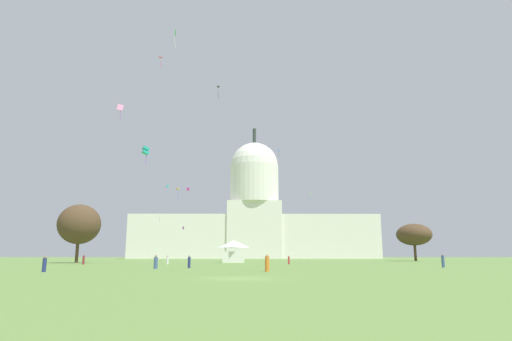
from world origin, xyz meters
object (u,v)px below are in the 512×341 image
at_px(kite_lime_mid, 310,195).
at_px(tree_west_near, 79,224).
at_px(person_denim_mid_center, 156,262).
at_px(tree_east_far, 414,235).
at_px(kite_gold_mid, 178,189).
at_px(kite_blue_high, 279,151).
at_px(person_denim_lawn_far_right, 443,261).
at_px(kite_pink_mid, 120,108).
at_px(person_red_front_right, 289,260).
at_px(person_maroon_back_left, 84,260).
at_px(kite_magenta_mid, 188,189).
at_px(kite_violet_low, 183,228).
at_px(person_navy_edge_west, 44,265).
at_px(kite_turquoise_mid, 146,151).
at_px(kite_red_high, 160,60).
at_px(person_white_back_right, 167,260).
at_px(kite_green_high, 175,34).
at_px(capitol_building, 254,218).
at_px(person_orange_lawn_far_left, 267,264).
at_px(event_tent, 234,251).
at_px(kite_black_high, 220,89).
at_px(kite_white_mid, 160,214).
at_px(kite_cyan_mid, 168,186).
at_px(person_navy_near_tree_east, 189,262).

bearing_deg(kite_lime_mid, tree_west_near, 33.21).
relative_size(person_denim_mid_center, kite_lime_mid, 0.42).
relative_size(tree_east_far, person_denim_mid_center, 8.40).
distance_m(kite_gold_mid, kite_blue_high, 53.50).
height_order(person_denim_lawn_far_right, kite_pink_mid, kite_pink_mid).
relative_size(person_red_front_right, kite_gold_mid, 0.36).
xyz_separation_m(person_maroon_back_left, kite_pink_mid, (7.14, -7.77, 24.99)).
distance_m(kite_magenta_mid, kite_violet_low, 64.53).
bearing_deg(kite_blue_high, person_navy_edge_west, 60.67).
relative_size(kite_turquoise_mid, kite_red_high, 1.35).
bearing_deg(person_white_back_right, kite_green_high, -62.26).
bearing_deg(kite_blue_high, kite_green_high, 59.38).
height_order(capitol_building, person_denim_mid_center, capitol_building).
relative_size(person_orange_lawn_far_left, kite_blue_high, 0.47).
distance_m(event_tent, person_red_front_right, 19.93).
height_order(kite_pink_mid, kite_black_high, kite_black_high).
bearing_deg(kite_green_high, tree_east_far, -10.41).
bearing_deg(person_maroon_back_left, person_navy_edge_west, 118.71).
relative_size(capitol_building, kite_violet_low, 90.51).
xyz_separation_m(person_white_back_right, kite_gold_mid, (-12.39, 79.23, 25.01)).
distance_m(person_denim_mid_center, person_denim_lawn_far_right, 36.76).
xyz_separation_m(tree_east_far, person_red_front_right, (-39.64, -43.92, -6.67)).
relative_size(person_orange_lawn_far_left, kite_pink_mid, 0.62).
xyz_separation_m(person_denim_mid_center, person_navy_edge_west, (-8.40, -9.84, -0.03)).
relative_size(kite_gold_mid, kite_white_mid, 1.31).
relative_size(person_denim_mid_center, person_denim_lawn_far_right, 0.92).
bearing_deg(person_orange_lawn_far_left, kite_lime_mid, 123.87).
bearing_deg(kite_gold_mid, kite_cyan_mid, 133.65).
bearing_deg(kite_magenta_mid, kite_white_mid, -142.86).
relative_size(tree_east_far, kite_blue_high, 3.79).
bearing_deg(kite_gold_mid, kite_green_high, -56.63).
xyz_separation_m(kite_green_high, kite_black_high, (4.74, 51.88, 10.02)).
bearing_deg(person_orange_lawn_far_left, kite_cyan_mid, 148.50).
distance_m(person_white_back_right, kite_green_high, 42.69).
distance_m(kite_red_high, kite_cyan_mid, 85.75).
relative_size(person_denim_mid_center, kite_black_high, 0.47).
xyz_separation_m(event_tent, tree_west_near, (-32.59, -4.07, 5.61)).
distance_m(person_white_back_right, kite_black_high, 72.99).
height_order(tree_east_far, person_red_front_right, tree_east_far).
relative_size(event_tent, kite_lime_mid, 1.31).
relative_size(person_white_back_right, person_navy_edge_west, 1.00).
bearing_deg(person_white_back_right, kite_blue_high, 100.63).
xyz_separation_m(person_white_back_right, person_navy_edge_west, (-4.84, -35.57, 0.01)).
xyz_separation_m(person_red_front_right, kite_lime_mid, (18.81, 106.71, 26.91)).
distance_m(person_navy_edge_west, kite_black_high, 101.19).
bearing_deg(kite_magenta_mid, kite_red_high, 10.29).
bearing_deg(person_navy_near_tree_east, person_denim_mid_center, -156.13).
bearing_deg(kite_blue_high, kite_gold_mid, 19.45).
bearing_deg(person_orange_lawn_far_left, event_tent, 139.26).
height_order(kite_gold_mid, kite_pink_mid, kite_pink_mid).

